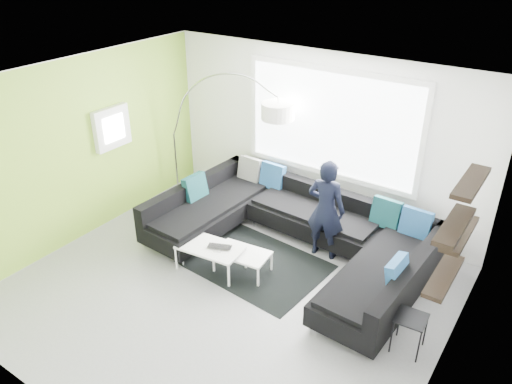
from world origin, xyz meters
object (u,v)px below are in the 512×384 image
coffee_table (227,259)px  arc_lamp (174,134)px  side_table (409,333)px  laptop (219,249)px  sectional_sofa (288,236)px  person (326,210)px

coffee_table → arc_lamp: arc_lamp is taller
arc_lamp → side_table: 5.11m
arc_lamp → laptop: 2.68m
laptop → coffee_table: bearing=38.1°
sectional_sofa → laptop: bearing=-122.1°
side_table → person: size_ratio=0.30×
arc_lamp → person: arc_lamp is taller
sectional_sofa → laptop: 1.07m
side_table → laptop: 2.73m
sectional_sofa → coffee_table: bearing=-122.8°
side_table → laptop: bearing=-178.5°
side_table → laptop: side_table is taller
sectional_sofa → side_table: bearing=-17.9°
coffee_table → side_table: (2.66, -0.03, 0.04)m
side_table → arc_lamp: bearing=164.1°
sectional_sofa → coffee_table: size_ratio=3.41×
coffee_table → laptop: laptop is taller
sectional_sofa → laptop: sectional_sofa is taller
coffee_table → arc_lamp: size_ratio=0.49×
arc_lamp → laptop: size_ratio=6.05×
sectional_sofa → side_table: size_ratio=8.57×
side_table → person: person is taller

